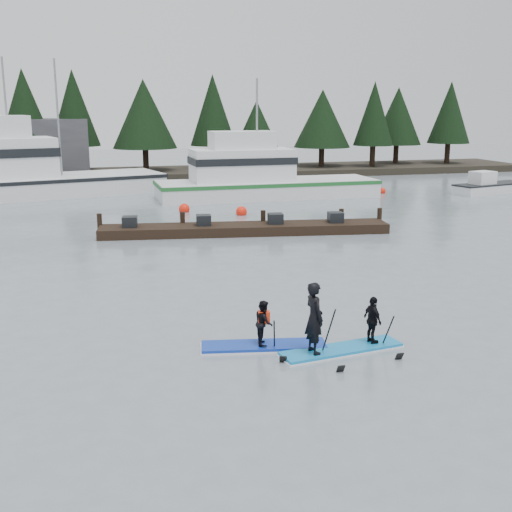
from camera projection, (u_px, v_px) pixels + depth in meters
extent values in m
plane|color=slate|center=(316.00, 350.00, 16.39)|extent=(160.00, 160.00, 0.00)
cube|color=#2D281E|center=(150.00, 174.00, 55.83)|extent=(70.00, 8.00, 0.60)
cube|color=white|center=(28.00, 195.00, 43.91)|extent=(19.05, 9.29, 2.45)
cylinder|color=gray|center=(7.00, 118.00, 42.30)|extent=(0.14, 0.14, 7.83)
cube|color=white|center=(267.00, 196.00, 43.66)|extent=(14.89, 4.46, 2.12)
cube|color=white|center=(242.00, 165.00, 42.70)|extent=(6.72, 3.15, 2.12)
cylinder|color=gray|center=(257.00, 130.00, 42.46)|extent=(0.14, 0.14, 6.66)
cube|color=white|center=(490.00, 188.00, 45.71)|extent=(6.15, 3.20, 0.69)
cube|color=black|center=(245.00, 229.00, 31.18)|extent=(14.09, 3.75, 0.47)
sphere|color=#FF200C|center=(382.00, 193.00, 45.70)|extent=(0.52, 0.52, 0.52)
sphere|color=#FF200C|center=(241.00, 215.00, 36.62)|extent=(0.63, 0.63, 0.63)
sphere|color=#FF200C|center=(184.00, 212.00, 37.63)|extent=(0.64, 0.64, 0.64)
cube|color=#1132A4|center=(264.00, 346.00, 16.47)|extent=(3.28, 1.34, 0.12)
imported|color=black|center=(264.00, 322.00, 16.32)|extent=(0.53, 0.63, 1.16)
cube|color=#FF3815|center=(264.00, 317.00, 16.29)|extent=(0.33, 0.25, 0.32)
cylinder|color=black|center=(274.00, 343.00, 16.23)|extent=(0.31, 0.83, 1.46)
cube|color=#147DBE|center=(341.00, 350.00, 16.23)|extent=(3.29, 1.21, 0.11)
imported|color=black|center=(314.00, 318.00, 15.71)|extent=(0.52, 0.71, 1.80)
cylinder|color=black|center=(327.00, 336.00, 15.70)|extent=(0.04, 0.99, 1.68)
imported|color=black|center=(373.00, 320.00, 16.42)|extent=(0.40, 0.76, 1.23)
cylinder|color=black|center=(385.00, 338.00, 16.43)|extent=(0.04, 0.88, 1.48)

